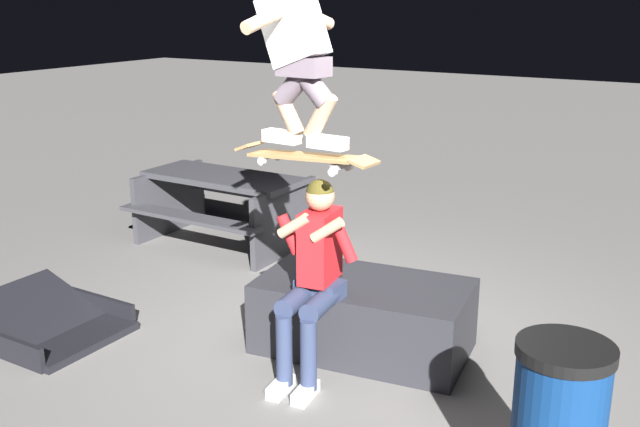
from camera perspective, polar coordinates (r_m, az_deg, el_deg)
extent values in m
plane|color=slate|center=(5.62, 1.34, -10.33)|extent=(40.00, 40.00, 0.00)
cube|color=#28282D|center=(5.50, 3.38, -7.92)|extent=(1.63, 1.03, 0.53)
cube|color=#2D3856|center=(5.12, 0.00, -5.81)|extent=(0.32, 0.20, 0.12)
cube|color=red|center=(5.01, 0.00, -2.52)|extent=(0.24, 0.36, 0.50)
sphere|color=tan|center=(4.91, 0.00, 1.34)|extent=(0.20, 0.20, 0.20)
sphere|color=#4D4519|center=(4.90, 0.00, 1.57)|extent=(0.19, 0.19, 0.19)
cylinder|color=red|center=(4.86, 1.89, -2.20)|extent=(0.20, 0.10, 0.29)
cylinder|color=tan|center=(4.77, 0.56, -1.29)|extent=(0.24, 0.10, 0.19)
cylinder|color=red|center=(5.01, -2.37, -1.62)|extent=(0.20, 0.10, 0.29)
cylinder|color=tan|center=(4.86, -2.04, -0.95)|extent=(0.24, 0.10, 0.19)
cylinder|color=#2D3856|center=(4.92, 0.04, -6.99)|extent=(0.19, 0.42, 0.14)
cylinder|color=#2D3856|center=(4.88, -0.90, -10.93)|extent=(0.11, 0.11, 0.49)
cube|color=white|center=(4.96, -1.13, -13.71)|extent=(0.13, 0.27, 0.08)
cylinder|color=#2D3856|center=(4.99, -1.87, -6.66)|extent=(0.19, 0.42, 0.14)
cylinder|color=#2D3856|center=(4.95, -2.84, -10.54)|extent=(0.11, 0.11, 0.49)
cube|color=white|center=(5.03, -3.05, -13.28)|extent=(0.13, 0.27, 0.08)
cube|color=#AD8451|center=(4.75, -1.22, 4.46)|extent=(0.81, 0.25, 0.06)
cube|color=#AD8451|center=(5.02, -5.42, 5.27)|extent=(0.13, 0.21, 0.06)
cube|color=#AD8451|center=(4.50, 3.45, 4.03)|extent=(0.13, 0.21, 0.05)
cube|color=#99999E|center=(4.92, -3.88, 4.55)|extent=(0.07, 0.16, 0.03)
cylinder|color=white|center=(4.86, -4.53, 4.08)|extent=(0.06, 0.03, 0.05)
cylinder|color=white|center=(4.99, -3.23, 4.45)|extent=(0.06, 0.03, 0.05)
cube|color=#99999E|center=(4.60, 1.62, 3.75)|extent=(0.07, 0.16, 0.03)
cylinder|color=white|center=(4.53, 1.00, 3.24)|extent=(0.06, 0.03, 0.05)
cylinder|color=white|center=(4.68, 2.22, 3.65)|extent=(0.06, 0.03, 0.05)
cube|color=white|center=(4.83, -2.97, 5.99)|extent=(0.27, 0.12, 0.08)
cube|color=white|center=(4.63, 0.59, 5.54)|extent=(0.27, 0.12, 0.08)
cylinder|color=tan|center=(4.77, -2.48, 7.81)|extent=(0.24, 0.11, 0.31)
cylinder|color=slate|center=(4.71, -1.80, 10.15)|extent=(0.34, 0.15, 0.33)
cylinder|color=tan|center=(4.63, 0.04, 7.55)|extent=(0.24, 0.11, 0.31)
cylinder|color=slate|center=(4.64, -0.71, 10.07)|extent=(0.34, 0.15, 0.33)
cube|color=slate|center=(4.66, -1.26, 11.33)|extent=(0.31, 0.22, 0.12)
cube|color=white|center=(4.70, -2.10, 14.29)|extent=(0.46, 0.25, 0.52)
cylinder|color=tan|center=(4.53, -4.03, 14.94)|extent=(0.11, 0.45, 0.19)
cylinder|color=tan|center=(4.88, -0.71, 15.09)|extent=(0.11, 0.45, 0.19)
cube|color=black|center=(6.19, -20.33, -8.49)|extent=(1.10, 0.89, 0.06)
cube|color=black|center=(6.16, -20.40, -7.87)|extent=(1.05, 0.89, 0.40)
cube|color=black|center=(6.42, -17.35, -6.67)|extent=(0.98, 0.05, 0.19)
cube|color=#38383D|center=(7.75, -7.52, 2.79)|extent=(1.70, 0.71, 0.06)
cube|color=#38383D|center=(7.43, -10.08, -0.33)|extent=(1.70, 0.25, 0.04)
cube|color=#38383D|center=(8.25, -5.07, 1.55)|extent=(1.70, 0.25, 0.04)
cube|color=#38383D|center=(8.33, -11.58, 1.00)|extent=(0.07, 1.10, 0.72)
cube|color=#38383D|center=(7.41, -2.76, -0.62)|extent=(0.07, 1.10, 0.72)
cylinder|color=black|center=(3.69, 18.54, -10.05)|extent=(0.47, 0.47, 0.06)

